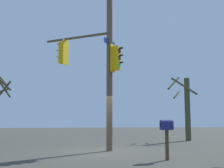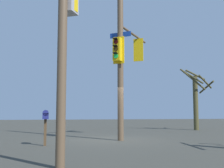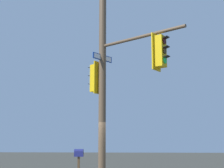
{
  "view_description": "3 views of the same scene",
  "coord_description": "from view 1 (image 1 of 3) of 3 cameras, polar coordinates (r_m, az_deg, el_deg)",
  "views": [
    {
      "loc": [
        12.94,
        -2.04,
        1.41
      ],
      "look_at": [
        -0.25,
        0.46,
        3.05
      ],
      "focal_mm": 46.95,
      "sensor_mm": 36.0,
      "label": 1
    },
    {
      "loc": [
        2.55,
        13.47,
        1.31
      ],
      "look_at": [
        0.06,
        0.79,
        2.61
      ],
      "focal_mm": 45.4,
      "sensor_mm": 36.0,
      "label": 2
    },
    {
      "loc": [
        -12.93,
        -0.83,
        1.78
      ],
      "look_at": [
        -0.69,
        -0.03,
        3.95
      ],
      "focal_mm": 52.03,
      "sensor_mm": 36.0,
      "label": 3
    }
  ],
  "objects": [
    {
      "name": "main_signal_pole_assembly",
      "position": [
        14.09,
        -2.1,
        7.25
      ],
      "size": [
        4.59,
        3.61,
        9.17
      ],
      "rotation": [
        0.0,
        0.0,
        4.08
      ],
      "color": "brown",
      "rests_on": "ground"
    },
    {
      "name": "mailbox",
      "position": [
        10.7,
        10.58,
        -8.47
      ],
      "size": [
        0.25,
        0.45,
        1.41
      ],
      "rotation": [
        0.0,
        0.0,
        3.17
      ],
      "color": "#4C3823",
      "rests_on": "ground"
    },
    {
      "name": "ground_plane",
      "position": [
        13.17,
        -1.8,
        -13.12
      ],
      "size": [
        80.0,
        80.0,
        0.0
      ],
      "primitive_type": "plane",
      "color": "#3B3B33"
    },
    {
      "name": "bare_tree_behind_pole",
      "position": [
        20.81,
        14.25,
        -4.15
      ],
      "size": [
        2.68,
        1.65,
        4.58
      ],
      "color": "#43462B",
      "rests_on": "ground"
    }
  ]
}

